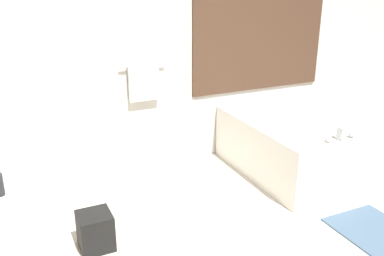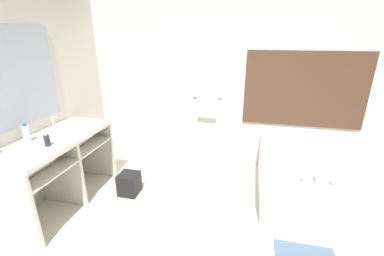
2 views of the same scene
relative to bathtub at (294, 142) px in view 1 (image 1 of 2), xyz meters
name	(u,v)px [view 1 (image 1 of 2)]	position (x,y,z in m)	size (l,w,h in m)	color
wall_back_with_blinds	(171,43)	(-1.08, 0.79, 1.02)	(7.40, 0.13, 2.70)	silver
bathtub	(294,142)	(0.00, 0.00, 0.00)	(1.09, 1.50, 0.71)	silver
waste_bin	(95,231)	(-2.26, -0.49, -0.18)	(0.26, 0.26, 0.30)	black
bath_mat	(373,230)	(-0.11, -1.25, -0.32)	(0.58, 0.63, 0.02)	slate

